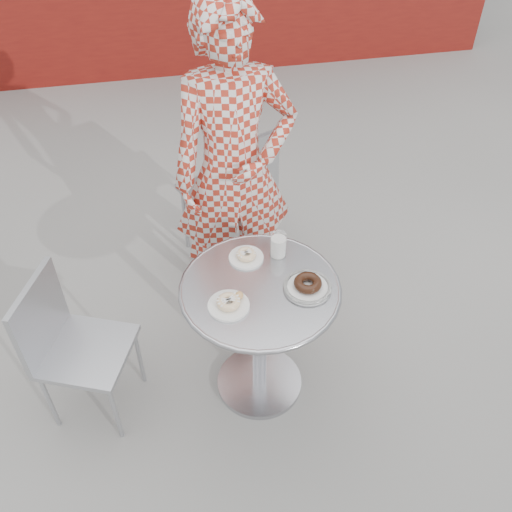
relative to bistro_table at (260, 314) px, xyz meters
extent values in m
plane|color=#999792|center=(0.01, 0.03, -0.54)|extent=(60.00, 60.00, 0.00)
cube|color=maroon|center=(0.01, 3.71, -0.04)|extent=(6.02, 0.20, 1.00)
cylinder|color=#BBBBC0|center=(0.00, 0.00, -0.53)|extent=(0.43, 0.43, 0.03)
cylinder|color=#BBBBC0|center=(0.00, 0.00, -0.18)|extent=(0.07, 0.07, 0.68)
cylinder|color=#BBBBC0|center=(0.00, 0.00, 0.16)|extent=(0.68, 0.68, 0.02)
torus|color=#BBBBC0|center=(0.00, 0.00, 0.16)|extent=(0.71, 0.71, 0.02)
cube|color=#A9ABB0|center=(0.00, 1.02, -0.07)|extent=(0.57, 0.57, 0.03)
cube|color=#A9ABB0|center=(0.08, 0.82, 0.17)|extent=(0.42, 0.19, 0.44)
cube|color=#A9ABB0|center=(-0.79, 0.05, -0.14)|extent=(0.49, 0.49, 0.03)
cube|color=#A9ABB0|center=(-0.96, 0.12, 0.06)|extent=(0.17, 0.36, 0.38)
imported|color=#AC2A1A|center=(0.00, 0.66, 0.32)|extent=(0.66, 0.46, 1.73)
cylinder|color=white|center=(-0.03, 0.19, 0.18)|extent=(0.16, 0.16, 0.01)
torus|color=tan|center=(-0.03, 0.19, 0.20)|extent=(0.09, 0.09, 0.03)
cylinder|color=white|center=(-0.15, -0.08, 0.18)|extent=(0.18, 0.18, 0.01)
torus|color=tan|center=(-0.15, -0.08, 0.20)|extent=(0.10, 0.10, 0.03)
sphere|color=#B77A3F|center=(-0.10, -0.06, 0.20)|extent=(0.04, 0.04, 0.04)
cylinder|color=white|center=(0.20, -0.05, 0.18)|extent=(0.20, 0.20, 0.01)
torus|color=black|center=(0.20, -0.05, 0.21)|extent=(0.12, 0.12, 0.04)
torus|color=black|center=(0.20, -0.05, 0.19)|extent=(0.21, 0.21, 0.02)
cylinder|color=white|center=(0.12, 0.18, 0.22)|extent=(0.07, 0.07, 0.10)
cylinder|color=white|center=(0.12, 0.18, 0.23)|extent=(0.08, 0.08, 0.12)
camera|label=1|loc=(-0.35, -1.67, 1.94)|focal=40.00mm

